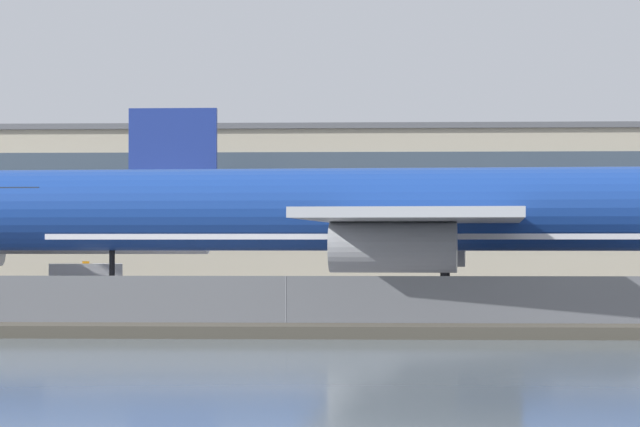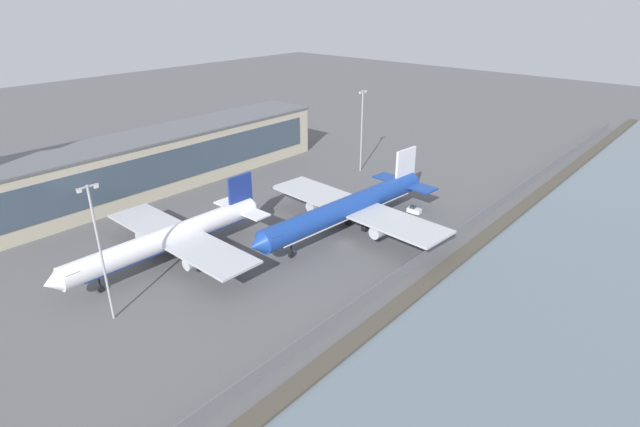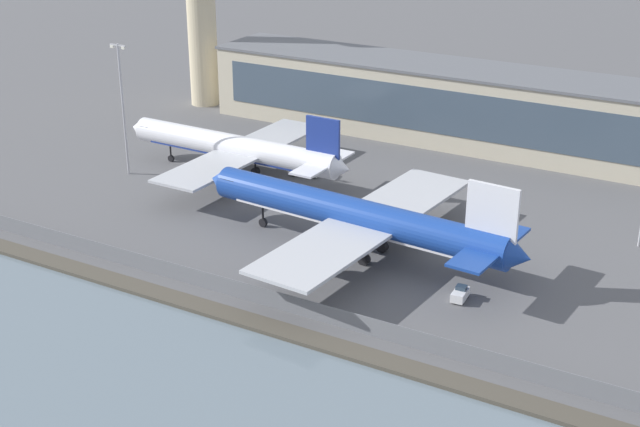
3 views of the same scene
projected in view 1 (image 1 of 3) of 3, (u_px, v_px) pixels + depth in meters
name	position (u px, v px, depth m)	size (l,w,h in m)	color
ground_plane	(307.00, 313.00, 81.78)	(500.00, 500.00, 0.00)	#565659
shoreline_seawall	(278.00, 331.00, 61.31)	(320.00, 3.00, 0.50)	#474238
perimeter_fence	(286.00, 303.00, 65.83)	(280.00, 0.10, 2.38)	slate
cargo_jet_blue	(402.00, 213.00, 84.72)	(51.09, 44.12, 14.38)	#193D93
ops_van	(88.00, 278.00, 108.61)	(5.51, 3.06, 2.48)	white
terminal_building	(291.00, 207.00, 139.40)	(95.50, 16.41, 14.24)	#BCB299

